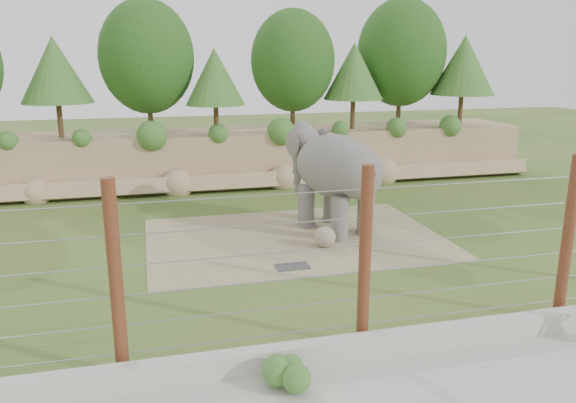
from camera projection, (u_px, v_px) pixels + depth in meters
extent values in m
plane|color=#3C5920|center=(305.00, 271.00, 16.46)|extent=(90.00, 90.00, 0.00)
cube|color=#A18362|center=(234.00, 155.00, 28.33)|extent=(30.00, 4.00, 2.50)
cube|color=#A18362|center=(242.00, 182.00, 26.40)|extent=(30.00, 1.37, 1.07)
cylinder|color=#3F2B19|center=(60.00, 120.00, 25.43)|extent=(0.24, 0.24, 1.58)
sphere|color=#163F10|center=(55.00, 72.00, 24.90)|extent=(3.60, 3.60, 3.60)
cylinder|color=#3F2B19|center=(150.00, 113.00, 26.82)|extent=(0.24, 0.24, 1.92)
sphere|color=#163F10|center=(147.00, 57.00, 26.16)|extent=(4.40, 4.40, 4.40)
cylinder|color=#3F2B19|center=(216.00, 120.00, 26.48)|extent=(0.24, 0.24, 1.40)
sphere|color=#163F10|center=(215.00, 78.00, 26.00)|extent=(3.20, 3.20, 3.20)
cylinder|color=#3F2B19|center=(293.00, 111.00, 28.32)|extent=(0.24, 0.24, 1.82)
sphere|color=#163F10|center=(293.00, 61.00, 27.70)|extent=(4.16, 4.16, 4.16)
cylinder|color=#3F2B19|center=(353.00, 114.00, 28.51)|extent=(0.24, 0.24, 1.50)
sphere|color=#163F10|center=(354.00, 73.00, 28.00)|extent=(3.44, 3.44, 3.44)
cylinder|color=#3F2B19|center=(399.00, 106.00, 30.10)|extent=(0.24, 0.24, 2.03)
sphere|color=#163F10|center=(401.00, 53.00, 29.41)|extent=(4.64, 4.64, 4.64)
cylinder|color=#3F2B19|center=(460.00, 110.00, 29.75)|extent=(0.24, 0.24, 1.64)
sphere|color=#163F10|center=(464.00, 67.00, 29.18)|extent=(3.76, 3.76, 3.76)
cube|color=#8C815B|center=(295.00, 238.00, 19.39)|extent=(10.00, 7.00, 0.02)
cube|color=#262628|center=(293.00, 266.00, 16.70)|extent=(1.00, 0.60, 0.03)
sphere|color=gray|center=(325.00, 237.00, 18.35)|extent=(0.70, 0.70, 0.70)
cube|color=#ACAAA0|center=(371.00, 346.00, 11.70)|extent=(26.00, 0.35, 0.50)
cylinder|color=#4E2515|center=(116.00, 282.00, 10.53)|extent=(0.26, 0.26, 4.00)
cylinder|color=#4E2515|center=(365.00, 259.00, 11.73)|extent=(0.26, 0.26, 4.00)
cylinder|color=#4E2515|center=(567.00, 240.00, 12.93)|extent=(0.26, 0.26, 4.00)
cylinder|color=gray|center=(362.00, 324.00, 12.11)|extent=(20.00, 0.02, 0.02)
cylinder|color=gray|center=(363.00, 298.00, 11.96)|extent=(20.00, 0.02, 0.02)
cylinder|color=gray|center=(364.00, 272.00, 11.81)|extent=(20.00, 0.02, 0.02)
cylinder|color=gray|center=(365.00, 245.00, 11.66)|extent=(20.00, 0.02, 0.02)
cylinder|color=gray|center=(366.00, 217.00, 11.51)|extent=(20.00, 0.02, 0.02)
cylinder|color=gray|center=(367.00, 189.00, 11.35)|extent=(20.00, 0.02, 0.02)
sphere|color=#285F25|center=(290.00, 376.00, 10.47)|extent=(0.63, 0.63, 0.63)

